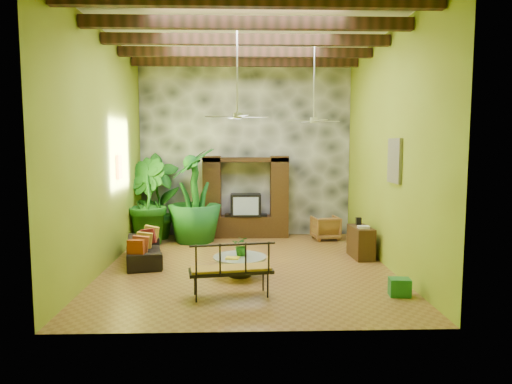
{
  "coord_description": "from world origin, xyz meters",
  "views": [
    {
      "loc": [
        -0.13,
        -9.68,
        2.63
      ],
      "look_at": [
        0.2,
        0.2,
        1.59
      ],
      "focal_mm": 32.0,
      "sensor_mm": 36.0,
      "label": 1
    }
  ],
  "objects_px": {
    "ceiling_fan_back": "(314,112)",
    "tall_plant_c": "(194,195)",
    "entertainment_center": "(246,203)",
    "ceiling_fan_front": "(237,106)",
    "tall_plant_a": "(158,196)",
    "coffee_table": "(240,263)",
    "sofa": "(144,250)",
    "wicker_armchair": "(325,228)",
    "iron_bench": "(231,267)",
    "green_bin": "(400,287)",
    "tall_plant_b": "(146,201)",
    "side_console": "(361,242)"
  },
  "relations": [
    {
      "from": "iron_bench",
      "to": "ceiling_fan_back",
      "type": "bearing_deg",
      "value": 50.31
    },
    {
      "from": "sofa",
      "to": "entertainment_center",
      "type": "bearing_deg",
      "value": -52.27
    },
    {
      "from": "ceiling_fan_back",
      "to": "tall_plant_c",
      "type": "height_order",
      "value": "ceiling_fan_back"
    },
    {
      "from": "tall_plant_a",
      "to": "coffee_table",
      "type": "xyz_separation_m",
      "value": [
        2.28,
        -3.67,
        -0.94
      ]
    },
    {
      "from": "green_bin",
      "to": "iron_bench",
      "type": "bearing_deg",
      "value": 179.97
    },
    {
      "from": "side_console",
      "to": "green_bin",
      "type": "height_order",
      "value": "side_console"
    },
    {
      "from": "tall_plant_a",
      "to": "entertainment_center",
      "type": "bearing_deg",
      "value": 5.18
    },
    {
      "from": "entertainment_center",
      "to": "side_console",
      "type": "xyz_separation_m",
      "value": [
        2.65,
        -2.49,
        -0.6
      ]
    },
    {
      "from": "iron_bench",
      "to": "green_bin",
      "type": "height_order",
      "value": "iron_bench"
    },
    {
      "from": "tall_plant_b",
      "to": "ceiling_fan_back",
      "type": "bearing_deg",
      "value": -14.86
    },
    {
      "from": "tall_plant_c",
      "to": "ceiling_fan_back",
      "type": "bearing_deg",
      "value": -23.62
    },
    {
      "from": "ceiling_fan_front",
      "to": "sofa",
      "type": "height_order",
      "value": "ceiling_fan_front"
    },
    {
      "from": "entertainment_center",
      "to": "tall_plant_b",
      "type": "relative_size",
      "value": 1.05
    },
    {
      "from": "entertainment_center",
      "to": "green_bin",
      "type": "xyz_separation_m",
      "value": [
        2.62,
        -5.2,
        -0.81
      ]
    },
    {
      "from": "sofa",
      "to": "wicker_armchair",
      "type": "relative_size",
      "value": 2.59
    },
    {
      "from": "wicker_armchair",
      "to": "iron_bench",
      "type": "distance_m",
      "value": 5.39
    },
    {
      "from": "entertainment_center",
      "to": "sofa",
      "type": "height_order",
      "value": "entertainment_center"
    },
    {
      "from": "ceiling_fan_front",
      "to": "tall_plant_a",
      "type": "distance_m",
      "value": 4.57
    },
    {
      "from": "ceiling_fan_back",
      "to": "coffee_table",
      "type": "height_order",
      "value": "ceiling_fan_back"
    },
    {
      "from": "entertainment_center",
      "to": "side_console",
      "type": "relative_size",
      "value": 2.65
    },
    {
      "from": "ceiling_fan_back",
      "to": "tall_plant_c",
      "type": "xyz_separation_m",
      "value": [
        -2.99,
        1.31,
        -2.14
      ]
    },
    {
      "from": "wicker_armchair",
      "to": "green_bin",
      "type": "xyz_separation_m",
      "value": [
        0.42,
        -4.76,
        -0.17
      ]
    },
    {
      "from": "entertainment_center",
      "to": "green_bin",
      "type": "height_order",
      "value": "entertainment_center"
    },
    {
      "from": "side_console",
      "to": "green_bin",
      "type": "relative_size",
      "value": 2.55
    },
    {
      "from": "tall_plant_c",
      "to": "entertainment_center",
      "type": "bearing_deg",
      "value": 24.43
    },
    {
      "from": "ceiling_fan_back",
      "to": "tall_plant_c",
      "type": "distance_m",
      "value": 3.9
    },
    {
      "from": "entertainment_center",
      "to": "side_console",
      "type": "height_order",
      "value": "entertainment_center"
    },
    {
      "from": "ceiling_fan_back",
      "to": "tall_plant_c",
      "type": "bearing_deg",
      "value": 156.38
    },
    {
      "from": "wicker_armchair",
      "to": "tall_plant_c",
      "type": "height_order",
      "value": "tall_plant_c"
    },
    {
      "from": "entertainment_center",
      "to": "ceiling_fan_front",
      "type": "height_order",
      "value": "ceiling_fan_front"
    },
    {
      "from": "ceiling_fan_front",
      "to": "coffee_table",
      "type": "xyz_separation_m",
      "value": [
        0.04,
        -0.36,
        -3.15
      ]
    },
    {
      "from": "entertainment_center",
      "to": "sofa",
      "type": "relative_size",
      "value": 1.29
    },
    {
      "from": "wicker_armchair",
      "to": "coffee_table",
      "type": "relative_size",
      "value": 0.67
    },
    {
      "from": "tall_plant_c",
      "to": "coffee_table",
      "type": "height_order",
      "value": "tall_plant_c"
    },
    {
      "from": "coffee_table",
      "to": "sofa",
      "type": "bearing_deg",
      "value": 151.53
    },
    {
      "from": "wicker_armchair",
      "to": "coffee_table",
      "type": "xyz_separation_m",
      "value": [
        -2.36,
        -3.46,
        -0.07
      ]
    },
    {
      "from": "ceiling_fan_front",
      "to": "green_bin",
      "type": "relative_size",
      "value": 5.24
    },
    {
      "from": "entertainment_center",
      "to": "coffee_table",
      "type": "bearing_deg",
      "value": -92.33
    },
    {
      "from": "tall_plant_b",
      "to": "iron_bench",
      "type": "xyz_separation_m",
      "value": [
        2.34,
        -4.39,
        -0.6
      ]
    },
    {
      "from": "ceiling_fan_front",
      "to": "side_console",
      "type": "relative_size",
      "value": 2.05
    },
    {
      "from": "tall_plant_a",
      "to": "green_bin",
      "type": "xyz_separation_m",
      "value": [
        5.06,
        -4.98,
        -1.04
      ]
    },
    {
      "from": "entertainment_center",
      "to": "ceiling_fan_front",
      "type": "relative_size",
      "value": 1.29
    },
    {
      "from": "ceiling_fan_back",
      "to": "sofa",
      "type": "distance_m",
      "value": 5.06
    },
    {
      "from": "tall_plant_a",
      "to": "tall_plant_c",
      "type": "distance_m",
      "value": 1.13
    },
    {
      "from": "wicker_armchair",
      "to": "tall_plant_c",
      "type": "bearing_deg",
      "value": -5.03
    },
    {
      "from": "tall_plant_b",
      "to": "coffee_table",
      "type": "xyz_separation_m",
      "value": [
        2.49,
        -3.09,
        -0.88
      ]
    },
    {
      "from": "wicker_armchair",
      "to": "tall_plant_b",
      "type": "relative_size",
      "value": 0.31
    },
    {
      "from": "ceiling_fan_back",
      "to": "entertainment_center",
      "type": "bearing_deg",
      "value": 129.57
    },
    {
      "from": "entertainment_center",
      "to": "iron_bench",
      "type": "distance_m",
      "value": 5.22
    },
    {
      "from": "ceiling_fan_front",
      "to": "sofa",
      "type": "distance_m",
      "value": 3.85
    }
  ]
}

